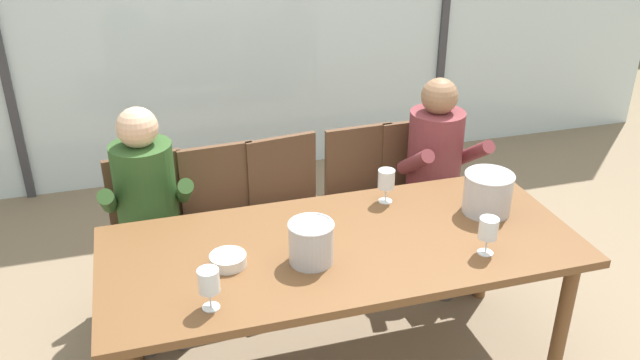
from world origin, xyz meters
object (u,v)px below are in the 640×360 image
object	(u,v)px
person_olive_shirt	(148,206)
wine_glass_near_bucket	(488,230)
dining_table	(342,257)
ice_bucket_secondary	(488,192)
chair_right_of_center	(364,190)
chair_near_window_right	(419,182)
chair_near_curtain	(152,223)
wine_glass_by_left_taster	(209,281)
chair_center	(289,202)
ice_bucket_primary	(311,242)
tasting_bowl	(228,260)
wine_glass_center_pour	(386,180)
person_maroon_top	(440,167)
chair_left_of_center	(223,213)

from	to	relation	value
person_olive_shirt	wine_glass_near_bucket	distance (m)	1.72
dining_table	ice_bucket_secondary	bearing A→B (deg)	5.91
person_olive_shirt	ice_bucket_secondary	xyz separation A→B (m)	(1.59, -0.65, 0.17)
chair_right_of_center	chair_near_window_right	distance (m)	0.35
chair_near_curtain	ice_bucket_secondary	size ratio (longest dim) A/B	3.62
person_olive_shirt	wine_glass_by_left_taster	bearing A→B (deg)	-80.27
chair_near_window_right	ice_bucket_secondary	world-z (taller)	ice_bucket_secondary
chair_near_curtain	dining_table	bearing A→B (deg)	-53.53
chair_center	wine_glass_near_bucket	world-z (taller)	wine_glass_near_bucket
chair_center	chair_right_of_center	size ratio (longest dim) A/B	1.00
ice_bucket_primary	tasting_bowl	bearing A→B (deg)	168.47
chair_center	tasting_bowl	distance (m)	1.06
ice_bucket_primary	wine_glass_center_pour	world-z (taller)	ice_bucket_primary
chair_right_of_center	tasting_bowl	distance (m)	1.36
chair_near_curtain	chair_center	distance (m)	0.78
dining_table	chair_right_of_center	world-z (taller)	chair_right_of_center
chair_right_of_center	person_olive_shirt	xyz separation A→B (m)	(-1.26, -0.16, 0.17)
chair_right_of_center	person_maroon_top	distance (m)	0.47
chair_left_of_center	chair_near_window_right	xyz separation A→B (m)	(1.21, 0.04, 0.00)
tasting_bowl	chair_near_curtain	bearing A→B (deg)	108.30
chair_near_window_right	ice_bucket_primary	size ratio (longest dim) A/B	4.36
person_maroon_top	dining_table	bearing A→B (deg)	-142.07
wine_glass_by_left_taster	wine_glass_center_pour	distance (m)	1.14
ice_bucket_primary	chair_left_of_center	bearing A→B (deg)	104.57
person_olive_shirt	chair_left_of_center	bearing A→B (deg)	16.57
chair_near_curtain	chair_near_window_right	xyz separation A→B (m)	(1.60, 0.05, 0.00)
chair_left_of_center	ice_bucket_primary	distance (m)	1.04
ice_bucket_primary	dining_table	bearing A→B (deg)	30.13
chair_left_of_center	chair_near_window_right	world-z (taller)	same
chair_right_of_center	tasting_bowl	bearing A→B (deg)	-138.38
chair_right_of_center	tasting_bowl	xyz separation A→B (m)	(-0.96, -0.93, 0.26)
wine_glass_by_left_taster	wine_glass_near_bucket	xyz separation A→B (m)	(1.21, 0.05, -0.00)
chair_left_of_center	ice_bucket_primary	bearing A→B (deg)	-78.71
wine_glass_by_left_taster	ice_bucket_secondary	bearing A→B (deg)	15.23
person_olive_shirt	ice_bucket_primary	size ratio (longest dim) A/B	5.96
wine_glass_near_bucket	chair_center	bearing A→B (deg)	118.43
dining_table	wine_glass_near_bucket	distance (m)	0.66
person_maroon_top	wine_glass_near_bucket	bearing A→B (deg)	-108.07
chair_left_of_center	chair_near_window_right	distance (m)	1.21
chair_right_of_center	tasting_bowl	size ratio (longest dim) A/B	5.54
dining_table	person_olive_shirt	size ratio (longest dim) A/B	1.80
wine_glass_near_bucket	wine_glass_center_pour	distance (m)	0.62
wine_glass_near_bucket	chair_near_curtain	bearing A→B (deg)	141.56
chair_right_of_center	ice_bucket_secondary	world-z (taller)	ice_bucket_secondary
chair_left_of_center	dining_table	bearing A→B (deg)	-67.14
chair_right_of_center	dining_table	bearing A→B (deg)	-118.44
chair_left_of_center	wine_glass_center_pour	xyz separation A→B (m)	(0.75, -0.54, 0.36)
person_olive_shirt	wine_glass_near_bucket	xyz separation A→B (m)	(1.40, -0.99, 0.18)
chair_left_of_center	person_maroon_top	bearing A→B (deg)	-8.85
chair_near_curtain	tasting_bowl	bearing A→B (deg)	-78.92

